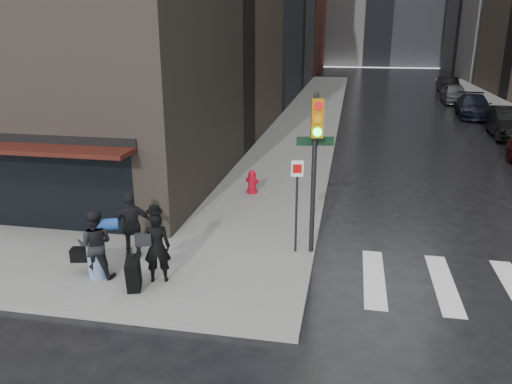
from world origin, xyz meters
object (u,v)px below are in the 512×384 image
Objects in this scene: traffic_light at (314,154)px; parked_car_2 at (510,123)px; parked_car_3 at (474,106)px; parked_car_5 at (448,85)px; man_overcoat at (152,251)px; man_greycoat at (132,226)px; fire_hydrant at (252,183)px; man_jeans at (95,244)px; parked_car_4 at (454,94)px.

traffic_light is 0.82× the size of parked_car_2.
parked_car_5 is at bearing 92.49° from parked_car_3.
traffic_light is at bearing -163.15° from man_overcoat.
man_greycoat is at bearing -66.82° from man_overcoat.
man_overcoat is 0.38× the size of parked_car_2.
man_overcoat is at bearing -97.64° from fire_hydrant.
man_greycoat is 2.08× the size of fire_hydrant.
man_jeans is at bearing -122.86° from parked_car_2.
parked_car_4 reaches higher than parked_car_5.
parked_car_4 is (11.27, 26.06, 0.24)m from fire_hydrant.
man_jeans is 2.00× the size of fire_hydrant.
traffic_light reaches higher than parked_car_3.
traffic_light reaches higher than man_overcoat.
parked_car_3 reaches higher than parked_car_5.
parked_car_4 is (12.19, 32.94, -0.17)m from man_overcoat.
man_jeans is 42.14m from parked_car_5.
man_overcoat is at bearing -120.06° from parked_car_2.
man_overcoat is at bearing -107.89° from parked_car_5.
man_greycoat reaches higher than parked_car_5.
traffic_light is 0.92× the size of parked_car_4.
parked_car_3 is (-0.44, 6.73, -0.08)m from parked_car_2.
traffic_light is at bearing 165.83° from man_greycoat.
parked_car_4 is (8.81, 30.66, -2.03)m from traffic_light.
traffic_light is at bearing -61.87° from fire_hydrant.
man_overcoat is 0.37× the size of parked_car_3.
man_greycoat is at bearing -123.73° from parked_car_2.
fire_hydrant is 0.16× the size of parked_car_3.
fire_hydrant is 22.41m from parked_car_3.
man_jeans is (-1.39, 0.02, 0.06)m from man_overcoat.
man_greycoat is (0.40, 1.14, 0.03)m from man_jeans.
man_overcoat reaches higher than parked_car_2.
parked_car_4 is at bearing 95.68° from parked_car_3.
parked_car_5 is (14.25, 39.65, -0.26)m from man_jeans.
parked_car_2 reaches higher than parked_car_4.
traffic_light is at bearing -104.16° from parked_car_5.
man_overcoat is 6.95m from fire_hydrant.
man_overcoat is 4.48m from traffic_light.
man_greycoat is 22.87m from parked_car_2.
man_overcoat is at bearing -158.53° from traffic_light.
man_overcoat reaches higher than parked_car_5.
traffic_light reaches higher than fire_hydrant.
fire_hydrant is at bearing -111.35° from parked_car_4.
fire_hydrant is 0.17× the size of parked_car_2.
fire_hydrant is at bearing -120.56° from man_jeans.
fire_hydrant is (1.91, 5.72, -0.49)m from man_greycoat.
man_overcoat is at bearing 101.84° from man_greycoat.
traffic_light is at bearing -166.56° from man_jeans.
man_jeans is at bearing -18.00° from man_overcoat.
man_overcoat is at bearing 167.24° from man_jeans.
traffic_light reaches higher than parked_car_5.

